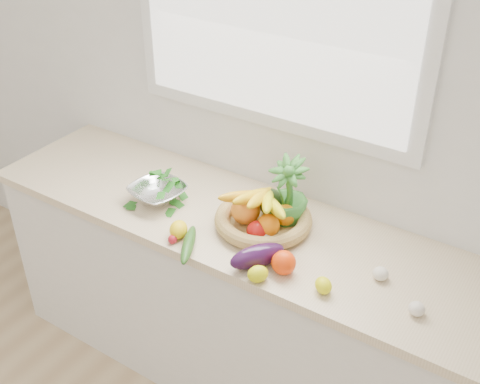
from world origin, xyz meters
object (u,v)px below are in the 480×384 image
Objects in this scene: fruit_basket at (263,214)px; colander_with_spinach at (157,189)px; cucumber at (188,244)px; potted_herb at (287,193)px; apple at (257,231)px; eggplant at (257,256)px.

colander_with_spinach is (-0.47, -0.09, 0.01)m from fruit_basket.
cucumber is 0.37m from colander_with_spinach.
apple is at bearing -100.14° from potted_herb.
fruit_basket reaches higher than colander_with_spinach.
apple is 0.35× the size of cucumber.
cucumber is (-0.19, -0.19, -0.02)m from apple.
potted_herb reaches higher than fruit_basket.
colander_with_spinach is at bearing 179.89° from apple.
potted_herb reaches higher than colander_with_spinach.
colander_with_spinach is (-0.58, 0.13, 0.02)m from eggplant.
colander_with_spinach is at bearing 147.96° from cucumber.
eggplant is at bearing -57.85° from apple.
apple is 0.27× the size of potted_herb.
cucumber is 0.53× the size of fruit_basket.
potted_herb is 1.18× the size of colander_with_spinach.
eggplant is 0.71× the size of potted_herb.
colander_with_spinach reaches higher than cucumber.
potted_herb is (0.22, 0.37, 0.11)m from cucumber.
cucumber is at bearing -32.04° from colander_with_spinach.
fruit_basket is 1.73× the size of colander_with_spinach.
eggplant is at bearing 12.68° from cucumber.
cucumber is at bearing -118.78° from fruit_basket.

